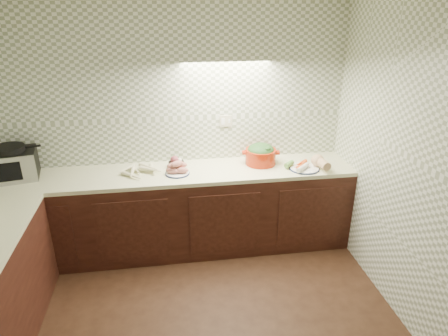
{
  "coord_description": "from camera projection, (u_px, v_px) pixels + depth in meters",
  "views": [
    {
      "loc": [
        -0.07,
        -2.19,
        2.53
      ],
      "look_at": [
        0.45,
        1.25,
        1.02
      ],
      "focal_mm": 32.0,
      "sensor_mm": 36.0,
      "label": 1
    }
  ],
  "objects": [
    {
      "name": "veg_plate",
      "position": [
        310.0,
        163.0,
        4.07
      ],
      "size": [
        0.42,
        0.32,
        0.14
      ],
      "rotation": [
        0.0,
        0.0,
        -0.03
      ],
      "color": "#141C44",
      "rests_on": "counter"
    },
    {
      "name": "onion_bowl",
      "position": [
        176.0,
        163.0,
        4.1
      ],
      "size": [
        0.16,
        0.16,
        0.12
      ],
      "color": "black",
      "rests_on": "counter"
    },
    {
      "name": "counter",
      "position": [
        101.0,
        265.0,
        3.35
      ],
      "size": [
        3.6,
        3.6,
        0.9
      ],
      "color": "black",
      "rests_on": "ground"
    },
    {
      "name": "dutch_oven",
      "position": [
        261.0,
        154.0,
        4.16
      ],
      "size": [
        0.4,
        0.36,
        0.22
      ],
      "rotation": [
        0.0,
        0.0,
        -0.15
      ],
      "color": "#A92309",
      "rests_on": "counter"
    },
    {
      "name": "toaster_oven",
      "position": [
        11.0,
        164.0,
        3.81
      ],
      "size": [
        0.51,
        0.43,
        0.32
      ],
      "rotation": [
        0.0,
        0.0,
        0.19
      ],
      "color": "black",
      "rests_on": "counter"
    },
    {
      "name": "parsnip_pile",
      "position": [
        142.0,
        171.0,
        3.94
      ],
      "size": [
        0.36,
        0.39,
        0.07
      ],
      "color": "beige",
      "rests_on": "counter"
    },
    {
      "name": "room",
      "position": [
        180.0,
        162.0,
        2.36
      ],
      "size": [
        3.6,
        3.6,
        2.6
      ],
      "color": "black",
      "rests_on": "ground"
    },
    {
      "name": "sweet_potato_plate",
      "position": [
        177.0,
        169.0,
        3.95
      ],
      "size": [
        0.24,
        0.24,
        0.14
      ],
      "rotation": [
        0.0,
        0.0,
        -0.03
      ],
      "color": "#141C44",
      "rests_on": "counter"
    }
  ]
}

